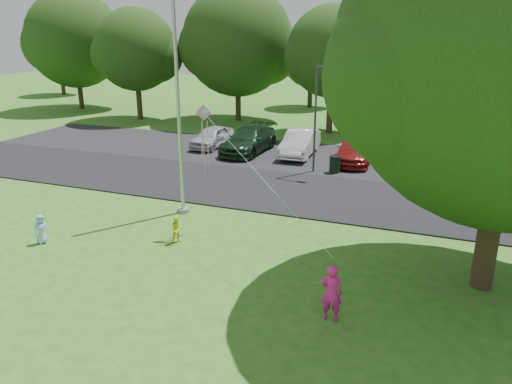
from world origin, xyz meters
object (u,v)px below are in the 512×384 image
(flagpole, at_px, (178,111))
(child_yellow, at_px, (177,230))
(woman, at_px, (331,293))
(kite, at_px, (207,128))
(street_lamp, at_px, (320,109))
(child_blue, at_px, (41,229))
(trash_can, at_px, (335,165))

(flagpole, distance_m, child_yellow, 4.78)
(woman, bearing_deg, flagpole, -44.75)
(woman, bearing_deg, kite, -44.56)
(street_lamp, height_order, kite, street_lamp)
(flagpole, height_order, child_blue, flagpole)
(flagpole, distance_m, street_lamp, 8.46)
(kite, bearing_deg, woman, -52.09)
(woman, bearing_deg, street_lamp, -81.91)
(trash_can, height_order, kite, kite)
(street_lamp, height_order, woman, street_lamp)
(trash_can, bearing_deg, kite, -105.67)
(trash_can, bearing_deg, flagpole, -120.31)
(trash_can, distance_m, child_yellow, 11.04)
(trash_can, relative_size, woman, 0.59)
(trash_can, distance_m, child_blue, 14.49)
(woman, height_order, kite, kite)
(street_lamp, bearing_deg, child_yellow, -95.42)
(flagpole, xyz_separation_m, street_lamp, (3.70, 7.56, -0.85))
(trash_can, distance_m, kite, 10.25)
(flagpole, height_order, child_yellow, flagpole)
(woman, distance_m, child_yellow, 6.74)
(street_lamp, relative_size, kite, 0.93)
(flagpole, height_order, trash_can, flagpole)
(flagpole, relative_size, woman, 6.47)
(street_lamp, relative_size, trash_can, 6.03)
(child_yellow, bearing_deg, woman, -69.73)
(child_blue, distance_m, kite, 6.78)
(child_yellow, bearing_deg, kite, 18.24)
(child_yellow, xyz_separation_m, kite, (0.64, 1.26, 3.41))
(flagpole, distance_m, kite, 2.47)
(flagpole, height_order, kite, flagpole)
(street_lamp, distance_m, child_blue, 14.13)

